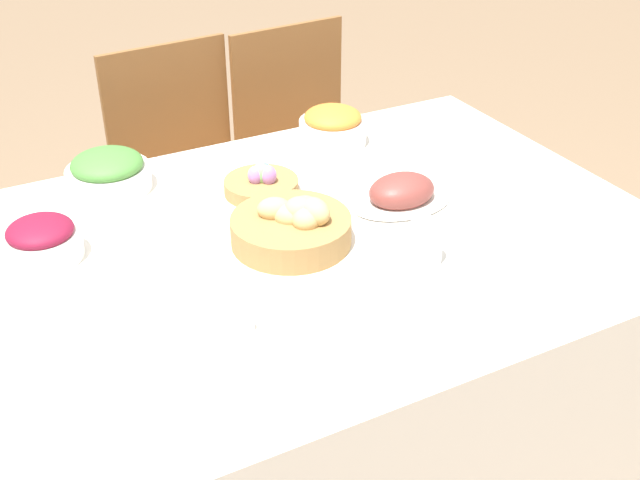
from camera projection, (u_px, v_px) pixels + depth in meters
The scene contains 16 objects.
ground_plane at pixel (312, 468), 2.15m from camera, with size 12.00×12.00×0.00m, color #7F664C.
dining_table at pixel (312, 363), 1.96m from camera, with size 1.55×1.10×0.73m.
chair_far_center at pixel (191, 176), 2.57m from camera, with size 0.45×0.45×0.88m.
chair_far_right at pixel (308, 150), 2.73m from camera, with size 0.45×0.45×0.88m.
bread_basket at pixel (293, 225), 1.72m from camera, with size 0.26×0.26×0.11m.
egg_basket at pixel (261, 183), 1.93m from camera, with size 0.18×0.18×0.08m.
ham_platter at pixel (402, 193), 1.89m from camera, with size 0.25×0.18×0.08m.
green_salad_bowl at pixel (108, 172), 1.94m from camera, with size 0.20×0.20×0.10m.
carrot_bowl at pixel (333, 126), 2.16m from camera, with size 0.18×0.18×0.10m.
beet_salad_bowl at pixel (42, 240), 1.67m from camera, with size 0.16×0.16×0.09m.
dinner_plate at pixel (375, 333), 1.47m from camera, with size 0.25×0.25×0.01m.
fork at pixel (302, 359), 1.41m from camera, with size 0.02×0.18×0.00m.
knife at pixel (442, 311), 1.53m from camera, with size 0.02×0.18×0.00m.
spoon at pixel (455, 307), 1.54m from camera, with size 0.02×0.18×0.00m.
drinking_cup at pixel (426, 243), 1.66m from camera, with size 0.07×0.07×0.09m.
butter_dish at pixel (222, 322), 1.48m from camera, with size 0.11×0.07×0.03m.
Camera 1 is at (-0.69, -1.35, 1.64)m, focal length 45.00 mm.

